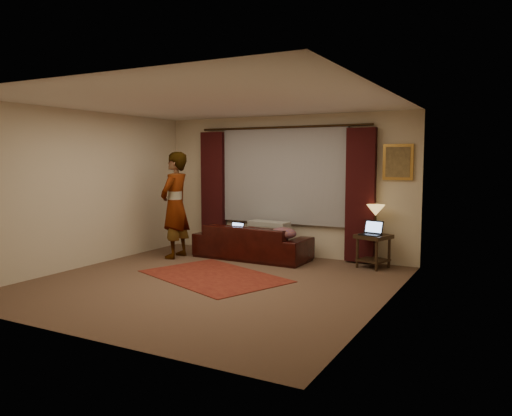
# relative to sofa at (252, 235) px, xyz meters

# --- Properties ---
(floor) EXTENTS (5.00, 5.00, 0.01)m
(floor) POSITION_rel_sofa_xyz_m (0.33, -1.86, -0.43)
(floor) COLOR brown
(floor) RESTS_ON ground
(ceiling) EXTENTS (5.00, 5.00, 0.02)m
(ceiling) POSITION_rel_sofa_xyz_m (0.33, -1.86, 2.17)
(ceiling) COLOR silver
(ceiling) RESTS_ON ground
(wall_back) EXTENTS (5.00, 0.02, 2.60)m
(wall_back) POSITION_rel_sofa_xyz_m (0.33, 0.64, 0.87)
(wall_back) COLOR beige
(wall_back) RESTS_ON ground
(wall_front) EXTENTS (5.00, 0.02, 2.60)m
(wall_front) POSITION_rel_sofa_xyz_m (0.33, -4.36, 0.87)
(wall_front) COLOR beige
(wall_front) RESTS_ON ground
(wall_left) EXTENTS (0.02, 5.00, 2.60)m
(wall_left) POSITION_rel_sofa_xyz_m (-2.17, -1.86, 0.87)
(wall_left) COLOR beige
(wall_left) RESTS_ON ground
(wall_right) EXTENTS (0.02, 5.00, 2.60)m
(wall_right) POSITION_rel_sofa_xyz_m (2.83, -1.86, 0.87)
(wall_right) COLOR beige
(wall_right) RESTS_ON ground
(sheer_curtain) EXTENTS (2.50, 0.05, 1.80)m
(sheer_curtain) POSITION_rel_sofa_xyz_m (0.33, 0.58, 1.07)
(sheer_curtain) COLOR gray
(sheer_curtain) RESTS_ON wall_back
(drape_left) EXTENTS (0.50, 0.14, 2.30)m
(drape_left) POSITION_rel_sofa_xyz_m (-1.17, 0.53, 0.75)
(drape_left) COLOR black
(drape_left) RESTS_ON floor
(drape_right) EXTENTS (0.50, 0.14, 2.30)m
(drape_right) POSITION_rel_sofa_xyz_m (1.83, 0.53, 0.75)
(drape_right) COLOR black
(drape_right) RESTS_ON floor
(curtain_rod) EXTENTS (0.04, 0.04, 3.40)m
(curtain_rod) POSITION_rel_sofa_xyz_m (0.33, 0.53, 1.95)
(curtain_rod) COLOR black
(curtain_rod) RESTS_ON wall_back
(picture_frame) EXTENTS (0.50, 0.04, 0.60)m
(picture_frame) POSITION_rel_sofa_xyz_m (2.43, 0.61, 1.32)
(picture_frame) COLOR #B17F35
(picture_frame) RESTS_ON wall_back
(sofa) EXTENTS (2.13, 0.96, 0.85)m
(sofa) POSITION_rel_sofa_xyz_m (0.00, 0.00, 0.00)
(sofa) COLOR black
(sofa) RESTS_ON floor
(throw_blanket) EXTENTS (0.77, 0.35, 0.09)m
(throw_blanket) POSITION_rel_sofa_xyz_m (0.21, 0.25, 0.43)
(throw_blanket) COLOR #9D9C95
(throw_blanket) RESTS_ON sofa
(clothing_pile) EXTENTS (0.56, 0.49, 0.20)m
(clothing_pile) POSITION_rel_sofa_xyz_m (0.70, -0.16, 0.10)
(clothing_pile) COLOR brown
(clothing_pile) RESTS_ON sofa
(laptop_sofa) EXTENTS (0.37, 0.39, 0.22)m
(laptop_sofa) POSITION_rel_sofa_xyz_m (-0.33, -0.11, 0.11)
(laptop_sofa) COLOR black
(laptop_sofa) RESTS_ON sofa
(area_rug) EXTENTS (2.56, 2.15, 0.01)m
(area_rug) POSITION_rel_sofa_xyz_m (0.15, -1.50, -0.42)
(area_rug) COLOR maroon
(area_rug) RESTS_ON floor
(end_table) EXTENTS (0.61, 0.61, 0.56)m
(end_table) POSITION_rel_sofa_xyz_m (2.14, 0.27, -0.15)
(end_table) COLOR black
(end_table) RESTS_ON floor
(tiffany_lamp) EXTENTS (0.31, 0.31, 0.49)m
(tiffany_lamp) POSITION_rel_sofa_xyz_m (2.14, 0.36, 0.38)
(tiffany_lamp) COLOR olive
(tiffany_lamp) RESTS_ON end_table
(laptop_table) EXTENTS (0.39, 0.42, 0.24)m
(laptop_table) POSITION_rel_sofa_xyz_m (2.11, 0.16, 0.25)
(laptop_table) COLOR black
(laptop_table) RESTS_ON end_table
(person) EXTENTS (0.62, 0.62, 1.93)m
(person) POSITION_rel_sofa_xyz_m (-1.29, -0.57, 0.54)
(person) COLOR #9D9C95
(person) RESTS_ON floor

